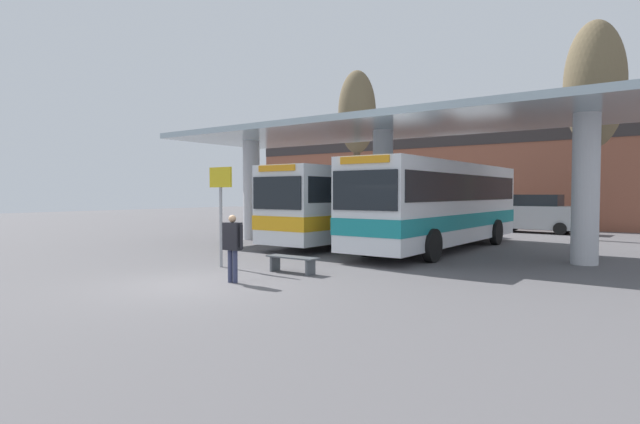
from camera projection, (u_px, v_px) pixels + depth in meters
name	position (u px, v px, depth m)	size (l,w,h in m)	color
ground_plane	(196.00, 284.00, 12.14)	(100.00, 100.00, 0.00)	#565456
townhouse_backdrop	(500.00, 163.00, 32.06)	(40.00, 0.58, 7.07)	brown
station_canopy	(383.00, 141.00, 19.52)	(19.22, 6.57, 4.91)	silver
transit_bus_left_bay	(364.00, 202.00, 22.51)	(2.76, 11.93, 3.24)	silver
transit_bus_center_bay	(441.00, 202.00, 19.46)	(2.71, 11.58, 3.35)	silver
waiting_bench_near_pillar	(292.00, 261.00, 13.81)	(1.58, 0.44, 0.46)	#4C5156
info_sign_platform	(221.00, 196.00, 14.88)	(0.90, 0.09, 2.99)	gray
pedestrian_waiting	(233.00, 241.00, 12.29)	(0.62, 0.30, 1.68)	#333856
poplar_tree_behind_left	(595.00, 86.00, 23.07)	(2.67, 2.67, 10.20)	brown
poplar_tree_behind_right	(357.00, 115.00, 30.11)	(2.27, 2.27, 9.61)	brown
parked_car_street	(536.00, 214.00, 27.79)	(4.74, 2.05, 2.13)	#B2B7BC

